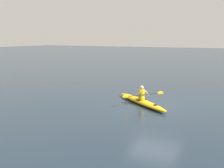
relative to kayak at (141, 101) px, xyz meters
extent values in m
plane|color=#1E2D3D|center=(-0.76, -0.14, -0.13)|extent=(160.00, 160.00, 0.00)
ellipsoid|color=#EAB214|center=(0.00, 0.00, 0.00)|extent=(3.88, 3.05, 0.26)
torus|color=black|center=(-0.02, 0.02, 0.11)|extent=(0.71, 0.71, 0.04)
cylinder|color=black|center=(-1.06, 0.78, 0.12)|extent=(0.18, 0.18, 0.02)
cylinder|color=yellow|center=(-0.04, 0.03, 0.38)|extent=(0.33, 0.33, 0.50)
sphere|color=tan|center=(-0.04, 0.03, 0.74)|extent=(0.21, 0.21, 0.21)
cylinder|color=black|center=(-0.20, 0.15, 0.40)|extent=(1.23, 1.67, 0.03)
ellipsoid|color=gold|center=(-0.81, -0.68, 0.40)|extent=(0.27, 0.35, 0.17)
ellipsoid|color=gold|center=(0.40, 0.97, 0.40)|extent=(0.27, 0.35, 0.17)
cylinder|color=tan|center=(-0.26, -0.14, 0.44)|extent=(0.15, 0.32, 0.34)
cylinder|color=tan|center=(0.05, 0.29, 0.44)|extent=(0.30, 0.21, 0.34)
camera|label=1|loc=(-5.24, 12.62, 3.28)|focal=42.95mm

